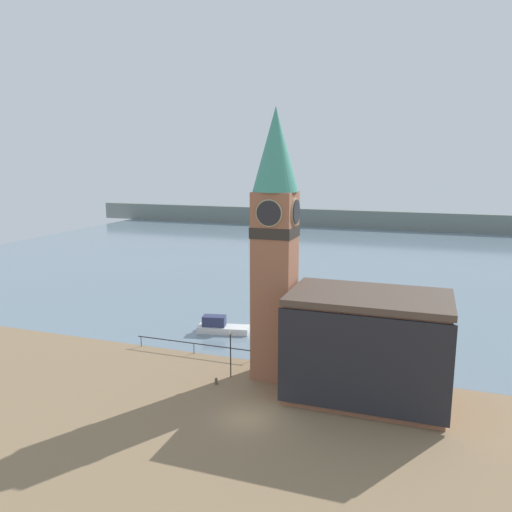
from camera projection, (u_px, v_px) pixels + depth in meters
name	position (u px, v px, depth m)	size (l,w,h in m)	color
ground_plane	(248.00, 419.00, 36.40)	(160.00, 160.00, 0.00)	#846B4C
water	(366.00, 254.00, 101.69)	(160.00, 120.00, 0.00)	slate
far_shoreline	(384.00, 220.00, 138.35)	(180.00, 3.00, 5.00)	slate
pier_railing	(194.00, 344.00, 48.55)	(12.45, 0.08, 1.09)	#232328
clock_tower	(275.00, 238.00, 41.53)	(3.79, 3.79, 22.83)	#935B42
pier_building	(367.00, 346.00, 38.96)	(12.35, 7.73, 8.46)	#935B42
boat_near	(220.00, 326.00, 54.70)	(5.89, 2.99, 1.84)	silver
mooring_bollard_near	(216.00, 381.00, 41.97)	(0.25, 0.25, 0.58)	brown
lamp_post	(230.00, 345.00, 42.94)	(0.32, 0.32, 4.21)	black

